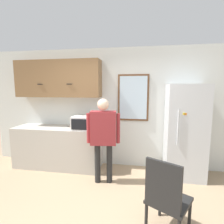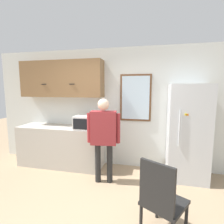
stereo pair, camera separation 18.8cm
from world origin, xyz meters
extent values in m
cube|color=silver|center=(0.00, 1.99, 1.35)|extent=(6.00, 0.06, 2.70)
cube|color=#BCB7AD|center=(-1.22, 1.65, 0.46)|extent=(1.96, 0.63, 0.93)
cube|color=olive|center=(-1.22, 1.78, 2.02)|extent=(1.96, 0.35, 0.82)
cube|color=black|center=(-1.56, 1.60, 1.90)|extent=(0.12, 0.01, 0.01)
cube|color=black|center=(-0.88, 1.60, 1.90)|extent=(0.12, 0.01, 0.01)
cube|color=white|center=(-0.55, 1.56, 1.07)|extent=(0.48, 0.39, 0.29)
cube|color=black|center=(-0.60, 1.36, 1.07)|extent=(0.34, 0.01, 0.22)
cube|color=#B2B2B2|center=(-0.35, 1.36, 1.07)|extent=(0.07, 0.01, 0.23)
cylinder|color=black|center=(-0.15, 1.12, 0.38)|extent=(0.11, 0.11, 0.76)
cylinder|color=black|center=(0.07, 1.15, 0.38)|extent=(0.11, 0.11, 0.76)
cube|color=maroon|center=(-0.04, 1.13, 1.07)|extent=(0.50, 0.28, 0.63)
sphere|color=beige|center=(-0.04, 1.13, 1.51)|extent=(0.21, 0.21, 0.21)
cylinder|color=maroon|center=(-0.32, 1.09, 1.07)|extent=(0.07, 0.07, 0.56)
cylinder|color=maroon|center=(0.23, 1.17, 1.07)|extent=(0.07, 0.07, 0.56)
cube|color=silver|center=(1.53, 1.64, 0.94)|extent=(0.75, 0.63, 1.89)
cylinder|color=silver|center=(1.32, 1.30, 1.10)|extent=(0.02, 0.02, 0.66)
cube|color=yellow|center=(1.42, 1.32, 1.35)|extent=(0.04, 0.01, 0.04)
cube|color=orange|center=(1.45, 1.32, 1.34)|extent=(0.04, 0.01, 0.04)
cube|color=black|center=(1.01, 0.10, 0.42)|extent=(0.63, 0.63, 0.04)
cylinder|color=black|center=(1.29, 0.17, 0.20)|extent=(0.04, 0.04, 0.40)
cylinder|color=black|center=(0.94, 0.38, 0.20)|extent=(0.04, 0.04, 0.40)
cylinder|color=black|center=(0.74, 0.03, 0.20)|extent=(0.04, 0.04, 0.40)
cube|color=black|center=(0.91, -0.08, 0.72)|extent=(0.39, 0.25, 0.55)
cube|color=brown|center=(0.47, 1.95, 1.60)|extent=(0.68, 0.04, 1.03)
cube|color=silver|center=(0.47, 1.93, 1.60)|extent=(0.60, 0.01, 0.95)
camera|label=1|loc=(0.64, -1.99, 1.80)|focal=28.00mm
camera|label=2|loc=(0.82, -1.95, 1.80)|focal=28.00mm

